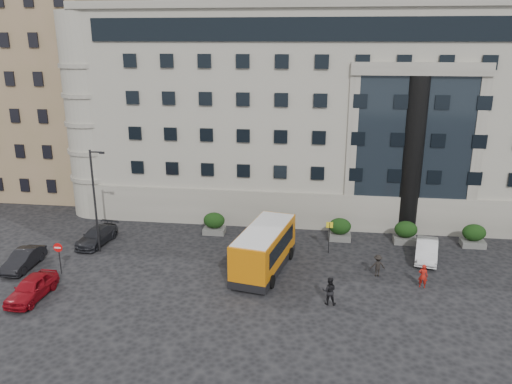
{
  "coord_description": "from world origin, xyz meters",
  "views": [
    {
      "loc": [
        4.64,
        -30.53,
        15.68
      ],
      "look_at": [
        0.05,
        3.92,
        5.0
      ],
      "focal_mm": 35.0,
      "sensor_mm": 36.0,
      "label": 1
    }
  ],
  "objects_px": {
    "hedge_a": "(214,223)",
    "pedestrian_b": "(329,291)",
    "hedge_b": "(276,226)",
    "bus_stop_sign": "(329,232)",
    "hedge_c": "(340,229)",
    "pedestrian_a": "(423,276)",
    "street_lamp": "(95,197)",
    "no_entry_sign": "(59,252)",
    "minibus": "(264,248)",
    "parked_car_d": "(112,192)",
    "white_taxi": "(427,250)",
    "parked_car_b": "(24,259)",
    "parked_car_a": "(32,288)",
    "hedge_e": "(474,235)",
    "parked_car_c": "(97,236)",
    "hedge_d": "(406,232)",
    "red_truck": "(153,186)",
    "pedestrian_c": "(378,265)"
  },
  "relations": [
    {
      "from": "hedge_a",
      "to": "pedestrian_b",
      "type": "bearing_deg",
      "value": -48.04
    },
    {
      "from": "hedge_b",
      "to": "bus_stop_sign",
      "type": "relative_size",
      "value": 0.73
    },
    {
      "from": "hedge_c",
      "to": "pedestrian_a",
      "type": "xyz_separation_m",
      "value": [
        5.2,
        -7.53,
        -0.11
      ]
    },
    {
      "from": "hedge_b",
      "to": "street_lamp",
      "type": "height_order",
      "value": "street_lamp"
    },
    {
      "from": "bus_stop_sign",
      "to": "no_entry_sign",
      "type": "xyz_separation_m",
      "value": [
        -18.5,
        -6.04,
        -0.08
      ]
    },
    {
      "from": "minibus",
      "to": "pedestrian_b",
      "type": "bearing_deg",
      "value": -31.55
    },
    {
      "from": "hedge_a",
      "to": "parked_car_d",
      "type": "height_order",
      "value": "hedge_a"
    },
    {
      "from": "minibus",
      "to": "white_taxi",
      "type": "distance_m",
      "value": 12.26
    },
    {
      "from": "minibus",
      "to": "parked_car_d",
      "type": "height_order",
      "value": "minibus"
    },
    {
      "from": "no_entry_sign",
      "to": "parked_car_b",
      "type": "xyz_separation_m",
      "value": [
        -3.08,
        0.58,
        -0.99
      ]
    },
    {
      "from": "parked_car_a",
      "to": "hedge_e",
      "type": "bearing_deg",
      "value": 23.97
    },
    {
      "from": "hedge_c",
      "to": "parked_car_c",
      "type": "relative_size",
      "value": 0.42
    },
    {
      "from": "hedge_d",
      "to": "bus_stop_sign",
      "type": "relative_size",
      "value": 0.73
    },
    {
      "from": "hedge_b",
      "to": "bus_stop_sign",
      "type": "xyz_separation_m",
      "value": [
        4.3,
        -2.8,
        0.8
      ]
    },
    {
      "from": "no_entry_sign",
      "to": "minibus",
      "type": "height_order",
      "value": "minibus"
    },
    {
      "from": "pedestrian_a",
      "to": "minibus",
      "type": "bearing_deg",
      "value": 8.1
    },
    {
      "from": "bus_stop_sign",
      "to": "minibus",
      "type": "bearing_deg",
      "value": -141.82
    },
    {
      "from": "minibus",
      "to": "parked_car_b",
      "type": "relative_size",
      "value": 1.96
    },
    {
      "from": "minibus",
      "to": "pedestrian_a",
      "type": "distance_m",
      "value": 10.74
    },
    {
      "from": "hedge_b",
      "to": "white_taxi",
      "type": "height_order",
      "value": "hedge_b"
    },
    {
      "from": "red_truck",
      "to": "parked_car_c",
      "type": "height_order",
      "value": "red_truck"
    },
    {
      "from": "hedge_b",
      "to": "hedge_a",
      "type": "bearing_deg",
      "value": 180.0
    },
    {
      "from": "bus_stop_sign",
      "to": "pedestrian_b",
      "type": "distance_m",
      "value": 7.79
    },
    {
      "from": "street_lamp",
      "to": "minibus",
      "type": "height_order",
      "value": "street_lamp"
    },
    {
      "from": "hedge_e",
      "to": "white_taxi",
      "type": "bearing_deg",
      "value": -144.41
    },
    {
      "from": "parked_car_a",
      "to": "pedestrian_b",
      "type": "height_order",
      "value": "pedestrian_b"
    },
    {
      "from": "no_entry_sign",
      "to": "parked_car_c",
      "type": "relative_size",
      "value": 0.52
    },
    {
      "from": "bus_stop_sign",
      "to": "white_taxi",
      "type": "relative_size",
      "value": 0.58
    },
    {
      "from": "red_truck",
      "to": "parked_car_d",
      "type": "bearing_deg",
      "value": 177.64
    },
    {
      "from": "hedge_c",
      "to": "hedge_e",
      "type": "distance_m",
      "value": 10.4
    },
    {
      "from": "bus_stop_sign",
      "to": "no_entry_sign",
      "type": "relative_size",
      "value": 1.09
    },
    {
      "from": "hedge_d",
      "to": "minibus",
      "type": "height_order",
      "value": "minibus"
    },
    {
      "from": "pedestrian_b",
      "to": "pedestrian_a",
      "type": "bearing_deg",
      "value": -154.08
    },
    {
      "from": "hedge_e",
      "to": "white_taxi",
      "type": "distance_m",
      "value": 5.06
    },
    {
      "from": "hedge_d",
      "to": "hedge_a",
      "type": "bearing_deg",
      "value": 180.0
    },
    {
      "from": "parked_car_c",
      "to": "street_lamp",
      "type": "bearing_deg",
      "value": -50.67
    },
    {
      "from": "no_entry_sign",
      "to": "white_taxi",
      "type": "relative_size",
      "value": 0.53
    },
    {
      "from": "hedge_d",
      "to": "parked_car_a",
      "type": "height_order",
      "value": "hedge_d"
    },
    {
      "from": "parked_car_d",
      "to": "hedge_c",
      "type": "bearing_deg",
      "value": -29.25
    },
    {
      "from": "street_lamp",
      "to": "parked_car_b",
      "type": "height_order",
      "value": "street_lamp"
    },
    {
      "from": "minibus",
      "to": "bus_stop_sign",
      "type": "bearing_deg",
      "value": 49.36
    },
    {
      "from": "street_lamp",
      "to": "hedge_a",
      "type": "bearing_deg",
      "value": 31.16
    },
    {
      "from": "pedestrian_b",
      "to": "parked_car_a",
      "type": "bearing_deg",
      "value": 5.01
    },
    {
      "from": "minibus",
      "to": "parked_car_c",
      "type": "bearing_deg",
      "value": 178.94
    },
    {
      "from": "hedge_b",
      "to": "no_entry_sign",
      "type": "relative_size",
      "value": 0.79
    },
    {
      "from": "hedge_b",
      "to": "pedestrian_b",
      "type": "bearing_deg",
      "value": -67.91
    },
    {
      "from": "no_entry_sign",
      "to": "pedestrian_c",
      "type": "relative_size",
      "value": 1.47
    },
    {
      "from": "parked_car_a",
      "to": "pedestrian_a",
      "type": "xyz_separation_m",
      "value": [
        24.67,
        4.72,
        0.11
      ]
    },
    {
      "from": "pedestrian_b",
      "to": "hedge_b",
      "type": "bearing_deg",
      "value": -68.17
    },
    {
      "from": "parked_car_b",
      "to": "white_taxi",
      "type": "distance_m",
      "value": 29.26
    }
  ]
}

